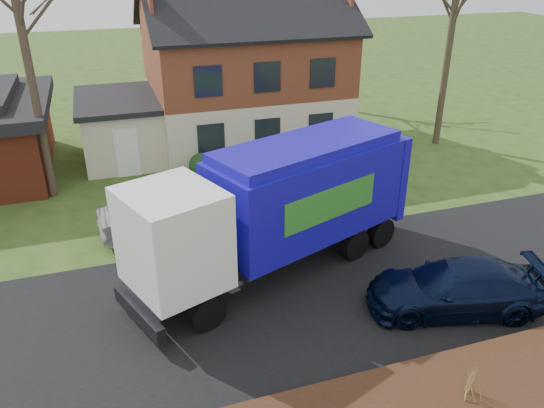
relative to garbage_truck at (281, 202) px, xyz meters
name	(u,v)px	position (x,y,z in m)	size (l,w,h in m)	color
ground	(311,294)	(0.35, -1.61, -2.28)	(120.00, 120.00, 0.00)	#2B4A18
road	(311,294)	(0.35, -1.61, -2.27)	(80.00, 7.00, 0.02)	black
main_house	(234,62)	(1.84, 12.30, 1.75)	(12.95, 8.95, 9.26)	beige
garbage_truck	(281,202)	(0.00, 0.00, 0.00)	(9.49, 5.55, 3.95)	black
silver_sedan	(164,215)	(-3.10, 3.39, -1.56)	(1.51, 4.34, 1.43)	#97999E
navy_wagon	(456,288)	(3.82, -3.47, -1.58)	(1.94, 4.78, 1.39)	black
grass_clump_mid	(471,383)	(1.97, -6.58, -1.56)	(0.30, 0.25, 0.84)	#A07A46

